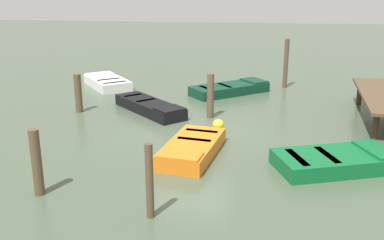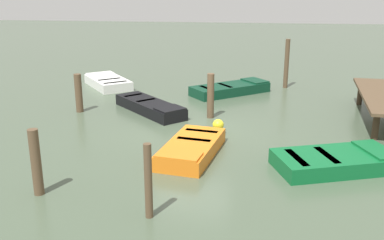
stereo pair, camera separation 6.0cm
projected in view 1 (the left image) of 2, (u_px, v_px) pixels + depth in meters
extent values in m
plane|color=#475642|center=(192.00, 130.00, 14.43)|extent=(80.00, 80.00, 0.00)
cylinder|color=#3C2E20|center=(376.00, 126.00, 13.51)|extent=(0.20, 0.20, 0.85)
cylinder|color=#3C2E20|center=(359.00, 94.00, 17.37)|extent=(0.20, 0.20, 0.85)
cube|color=black|center=(149.00, 107.00, 16.40)|extent=(3.17, 3.12, 0.40)
cube|color=gray|center=(149.00, 103.00, 16.35)|extent=(2.65, 2.60, 0.04)
cube|color=black|center=(170.00, 109.00, 15.30)|extent=(1.17, 1.18, 0.06)
cube|color=#776E5D|center=(146.00, 101.00, 16.54)|extent=(0.69, 0.70, 0.04)
cube|color=#776E5D|center=(133.00, 96.00, 17.26)|extent=(0.69, 0.70, 0.04)
cube|color=silver|center=(107.00, 83.00, 20.32)|extent=(3.02, 2.76, 0.40)
cube|color=#334772|center=(107.00, 80.00, 20.28)|extent=(2.51, 2.27, 0.04)
cube|color=silver|center=(99.00, 74.00, 21.14)|extent=(1.23, 1.35, 0.06)
cube|color=navy|center=(109.00, 80.00, 20.10)|extent=(0.81, 0.97, 0.04)
cube|color=navy|center=(115.00, 83.00, 19.47)|extent=(0.81, 0.97, 0.04)
cube|color=#0F602D|center=(335.00, 161.00, 11.43)|extent=(2.39, 3.33, 0.40)
cube|color=orange|center=(335.00, 156.00, 11.39)|extent=(1.93, 2.79, 0.04)
cube|color=#0F602D|center=(376.00, 149.00, 11.59)|extent=(1.48, 1.06, 0.06)
cube|color=#B06E1E|center=(327.00, 155.00, 11.33)|extent=(1.16, 0.57, 0.04)
cube|color=#B06E1E|center=(297.00, 158.00, 11.17)|extent=(1.16, 0.57, 0.04)
cube|color=#0C3823|center=(229.00, 89.00, 19.08)|extent=(3.11, 3.47, 0.40)
cube|color=maroon|center=(230.00, 86.00, 19.04)|extent=(2.57, 2.89, 0.04)
cube|color=#0C3823|center=(254.00, 80.00, 19.68)|extent=(1.35, 1.29, 0.06)
cube|color=maroon|center=(225.00, 86.00, 18.90)|extent=(0.89, 0.76, 0.04)
cube|color=maroon|center=(206.00, 88.00, 18.44)|extent=(0.89, 0.76, 0.04)
cube|color=orange|center=(192.00, 148.00, 12.30)|extent=(3.02, 1.72, 0.40)
cube|color=black|center=(192.00, 144.00, 12.25)|extent=(2.55, 1.38, 0.04)
cube|color=orange|center=(179.00, 155.00, 11.21)|extent=(0.81, 1.22, 0.06)
cube|color=black|center=(194.00, 140.00, 12.44)|extent=(0.36, 1.00, 0.04)
cube|color=black|center=(202.00, 131.00, 13.15)|extent=(0.36, 1.00, 0.04)
cylinder|color=brown|center=(286.00, 64.00, 19.94)|extent=(0.20, 0.20, 2.20)
cylinder|color=brown|center=(210.00, 96.00, 15.54)|extent=(0.25, 0.25, 1.59)
cylinder|color=brown|center=(150.00, 181.00, 8.88)|extent=(0.16, 0.16, 1.60)
cylinder|color=brown|center=(37.00, 163.00, 9.86)|extent=(0.23, 0.23, 1.55)
cylinder|color=brown|center=(78.00, 93.00, 16.26)|extent=(0.26, 0.26, 1.42)
cylinder|color=#262626|center=(218.00, 132.00, 14.08)|extent=(0.16, 0.16, 0.12)
sphere|color=yellow|center=(218.00, 125.00, 14.01)|extent=(0.36, 0.36, 0.36)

